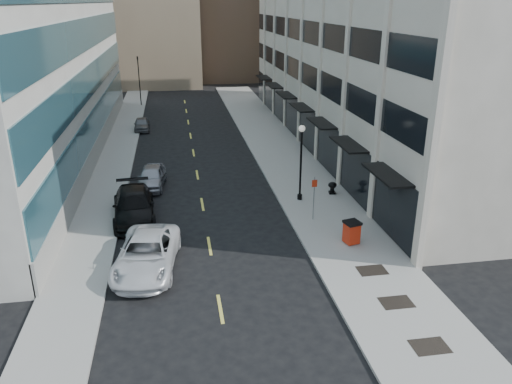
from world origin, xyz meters
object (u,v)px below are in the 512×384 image
object	(u,v)px
traffic_signal	(138,60)
sign_post	(314,193)
car_black_pickup	(134,206)
car_silver_sedan	(152,177)
lamppost	(301,156)
car_white_van	(147,254)
car_grey_sedan	(142,124)
urn_planter	(332,187)
trash_bin	(352,231)

from	to	relation	value
traffic_signal	sign_post	size ratio (longest dim) A/B	2.60
car_black_pickup	car_silver_sedan	distance (m)	5.62
car_black_pickup	lamppost	world-z (taller)	lamppost
sign_post	traffic_signal	bearing A→B (deg)	107.52
car_white_van	car_grey_sedan	size ratio (longest dim) A/B	1.60
lamppost	car_grey_sedan	bearing A→B (deg)	117.48
car_silver_sedan	urn_planter	xyz separation A→B (m)	(12.16, -3.74, -0.12)
car_silver_sedan	lamppost	distance (m)	10.94
trash_bin	sign_post	distance (m)	3.74
lamppost	car_silver_sedan	bearing A→B (deg)	155.53
car_white_van	car_grey_sedan	distance (m)	29.04
lamppost	urn_planter	size ratio (longest dim) A/B	6.32
traffic_signal	car_white_van	size ratio (longest dim) A/B	1.16
car_grey_sedan	lamppost	distance (m)	24.40
lamppost	sign_post	xyz separation A→B (m)	(0.00, -3.28, -1.30)
car_black_pickup	traffic_signal	bearing A→B (deg)	87.89
car_silver_sedan	urn_planter	size ratio (longest dim) A/B	5.50
urn_planter	car_white_van	bearing A→B (deg)	-145.91
car_black_pickup	trash_bin	xyz separation A→B (m)	(11.78, -5.55, -0.02)
car_silver_sedan	urn_planter	world-z (taller)	car_silver_sedan
car_silver_sedan	lamppost	bearing A→B (deg)	-18.46
car_silver_sedan	traffic_signal	bearing A→B (deg)	100.16
trash_bin	traffic_signal	bearing A→B (deg)	93.55
trash_bin	lamppost	xyz separation A→B (m)	(-1.17, 6.68, 2.31)
car_black_pickup	trash_bin	world-z (taller)	car_black_pickup
car_silver_sedan	trash_bin	size ratio (longest dim) A/B	3.47
car_black_pickup	sign_post	distance (m)	10.86
trash_bin	lamppost	distance (m)	7.17
lamppost	urn_planter	world-z (taller)	lamppost
traffic_signal	car_silver_sedan	xyz separation A→B (m)	(2.18, -30.11, -4.96)
traffic_signal	car_black_pickup	world-z (taller)	traffic_signal
traffic_signal	trash_bin	bearing A→B (deg)	-72.40
car_white_van	lamppost	distance (m)	12.38
traffic_signal	lamppost	size ratio (longest dim) A/B	1.36
sign_post	car_silver_sedan	bearing A→B (deg)	141.64
car_silver_sedan	sign_post	world-z (taller)	sign_post
trash_bin	urn_planter	size ratio (longest dim) A/B	1.59
car_grey_sedan	sign_post	bearing A→B (deg)	-67.32
car_white_van	car_black_pickup	world-z (taller)	car_black_pickup
sign_post	trash_bin	bearing A→B (deg)	-70.90
urn_planter	sign_post	bearing A→B (deg)	-121.65
car_grey_sedan	urn_planter	xyz separation A→B (m)	(13.64, -20.85, -0.00)
sign_post	lamppost	bearing A→B (deg)	90.05
urn_planter	lamppost	bearing A→B (deg)	-164.35
lamppost	car_black_pickup	bearing A→B (deg)	-173.92
trash_bin	car_black_pickup	bearing A→B (deg)	140.72
car_black_pickup	lamppost	bearing A→B (deg)	1.89
car_silver_sedan	lamppost	size ratio (longest dim) A/B	0.87
lamppost	urn_planter	bearing A→B (deg)	15.65
car_white_van	sign_post	world-z (taller)	sign_post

